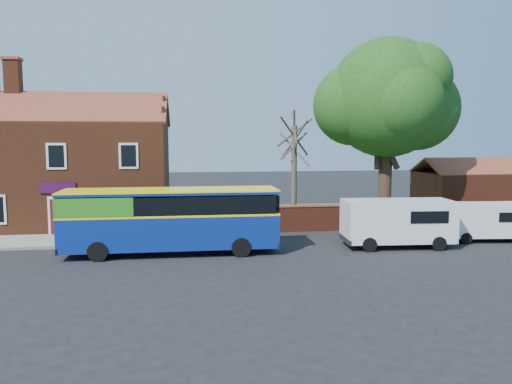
{
  "coord_description": "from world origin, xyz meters",
  "views": [
    {
      "loc": [
        0.38,
        -22.13,
        5.67
      ],
      "look_at": [
        4.1,
        5.0,
        2.66
      ],
      "focal_mm": 35.0,
      "sensor_mm": 36.0,
      "label": 1
    }
  ],
  "objects": [
    {
      "name": "outbuilding",
      "position": [
        22.0,
        13.0,
        1.61
      ],
      "size": [
        8.2,
        5.06,
        4.17
      ],
      "color": "maroon",
      "rests_on": "ground"
    },
    {
      "name": "grass_strip",
      "position": [
        13.0,
        13.0,
        0.02
      ],
      "size": [
        26.0,
        12.0,
        0.04
      ],
      "primitive_type": "cube",
      "color": "#426B28",
      "rests_on": "ground"
    },
    {
      "name": "kerb",
      "position": [
        -7.0,
        4.0,
        0.07
      ],
      "size": [
        18.0,
        0.15,
        0.14
      ],
      "primitive_type": "cube",
      "color": "slate",
      "rests_on": "ground"
    },
    {
      "name": "ground",
      "position": [
        0.0,
        0.0,
        0.0
      ],
      "size": [
        120.0,
        120.0,
        0.0
      ],
      "primitive_type": "plane",
      "color": "black",
      "rests_on": "ground"
    },
    {
      "name": "shop_building",
      "position": [
        -7.02,
        11.5,
        3.41
      ],
      "size": [
        12.3,
        8.13,
        10.5
      ],
      "color": "brown",
      "rests_on": "ground"
    },
    {
      "name": "large_tree",
      "position": [
        13.86,
        10.57,
        8.04
      ],
      "size": [
        10.07,
        7.96,
        12.28
      ],
      "color": "black",
      "rests_on": "ground"
    },
    {
      "name": "pavement",
      "position": [
        -7.0,
        5.75,
        0.06
      ],
      "size": [
        18.0,
        3.5,
        0.12
      ],
      "primitive_type": "cube",
      "color": "gray",
      "rests_on": "ground"
    },
    {
      "name": "van_far",
      "position": [
        16.62,
        2.96,
        1.15
      ],
      "size": [
        4.85,
        2.33,
        2.06
      ],
      "rotation": [
        0.0,
        0.0,
        -0.1
      ],
      "color": "silver",
      "rests_on": "ground"
    },
    {
      "name": "van_near",
      "position": [
        11.12,
        2.11,
        1.37
      ],
      "size": [
        5.69,
        2.59,
        2.44
      ],
      "rotation": [
        0.0,
        0.0,
        -0.06
      ],
      "color": "silver",
      "rests_on": "ground"
    },
    {
      "name": "boundary_wall",
      "position": [
        13.0,
        7.0,
        0.81
      ],
      "size": [
        22.0,
        0.38,
        1.6
      ],
      "color": "maroon",
      "rests_on": "ground"
    },
    {
      "name": "bus",
      "position": [
        -0.79,
        2.24,
        1.79
      ],
      "size": [
        10.37,
        2.72,
        3.16
      ],
      "rotation": [
        0.0,
        0.0,
        -0.0
      ],
      "color": "navy",
      "rests_on": "ground"
    },
    {
      "name": "bare_tree",
      "position": [
        7.17,
        9.31,
        3.6
      ],
      "size": [
        2.63,
        3.13,
        7.01
      ],
      "color": "#4C4238",
      "rests_on": "ground"
    }
  ]
}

